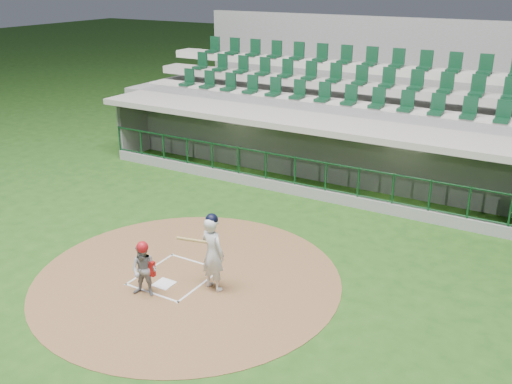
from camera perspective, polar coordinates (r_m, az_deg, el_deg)
ground at (r=13.96m, az=-7.35°, el=-7.92°), size 120.00×120.00×0.00m
dirt_circle at (r=13.65m, az=-6.85°, el=-8.57°), size 7.20×7.20×0.01m
home_plate at (r=13.48m, az=-9.18°, el=-9.05°), size 0.43×0.43×0.02m
batter_box_chalk at (r=13.74m, az=-8.12°, el=-8.37°), size 1.55×1.80×0.01m
dugout_structure at (r=19.77m, az=6.74°, el=3.97°), size 16.40×3.70×3.00m
seating_deck at (r=22.46m, az=9.71°, el=7.13°), size 17.00×6.72×5.15m
batter at (r=12.76m, az=-4.37°, el=-5.99°), size 0.90×0.92×1.84m
catcher at (r=12.84m, az=-11.12°, el=-7.57°), size 0.71×0.62×1.31m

